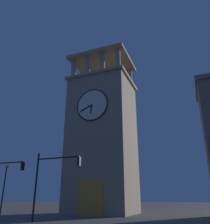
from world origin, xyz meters
TOP-DOWN VIEW (x-y plane):
  - ground_plane at (0.00, 0.00)m, footprint 200.00×200.00m
  - clocktower at (-2.47, -2.09)m, footprint 8.81×7.75m
  - traffic_signal_near at (3.19, 9.18)m, footprint 3.30×0.41m
  - traffic_signal_mid at (-2.39, 9.60)m, footprint 4.40×0.41m
  - street_lamp at (6.23, 5.95)m, footprint 0.44×0.44m

SIDE VIEW (x-z plane):
  - ground_plane at x=0.00m, z-range 0.00..0.00m
  - traffic_signal_near at x=3.19m, z-range 0.90..6.53m
  - traffic_signal_mid at x=-2.39m, z-range 0.96..6.74m
  - street_lamp at x=6.23m, z-range 1.06..6.65m
  - clocktower at x=-2.47m, z-range -2.67..21.99m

